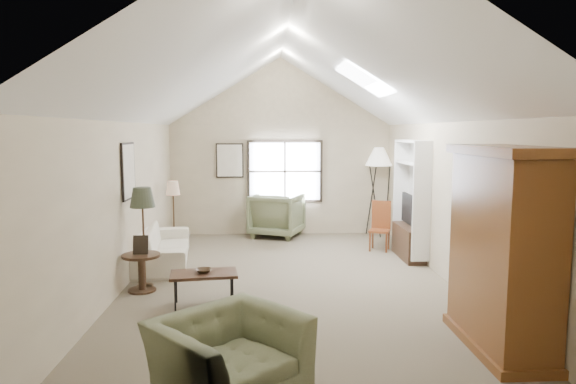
{
  "coord_description": "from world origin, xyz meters",
  "views": [
    {
      "loc": [
        -0.39,
        -7.69,
        2.36
      ],
      "look_at": [
        0.0,
        0.4,
        1.4
      ],
      "focal_mm": 32.0,
      "sensor_mm": 36.0,
      "label": 1
    }
  ],
  "objects_px": {
    "coffee_table": "(204,289)",
    "side_table": "(142,273)",
    "side_chair": "(380,226)",
    "armchair_near": "(229,361)",
    "armchair_far": "(277,215)",
    "armoire": "(503,249)",
    "sofa": "(163,246)"
  },
  "relations": [
    {
      "from": "coffee_table",
      "to": "side_table",
      "type": "distance_m",
      "value": 1.2
    },
    {
      "from": "side_table",
      "to": "side_chair",
      "type": "relative_size",
      "value": 0.57
    },
    {
      "from": "side_table",
      "to": "side_chair",
      "type": "xyz_separation_m",
      "value": [
        4.11,
        2.42,
        0.21
      ]
    },
    {
      "from": "armchair_near",
      "to": "armchair_far",
      "type": "distance_m",
      "value": 7.15
    },
    {
      "from": "armoire",
      "to": "side_chair",
      "type": "bearing_deg",
      "value": 93.35
    },
    {
      "from": "side_chair",
      "to": "armchair_near",
      "type": "bearing_deg",
      "value": -92.77
    },
    {
      "from": "armchair_far",
      "to": "coffee_table",
      "type": "xyz_separation_m",
      "value": [
        -1.12,
        -4.57,
        -0.26
      ]
    },
    {
      "from": "side_chair",
      "to": "sofa",
      "type": "bearing_deg",
      "value": -146.73
    },
    {
      "from": "armchair_far",
      "to": "side_table",
      "type": "bearing_deg",
      "value": 82.72
    },
    {
      "from": "coffee_table",
      "to": "side_table",
      "type": "relative_size",
      "value": 1.6
    },
    {
      "from": "armchair_far",
      "to": "side_table",
      "type": "xyz_separation_m",
      "value": [
        -2.11,
        -3.9,
        -0.21
      ]
    },
    {
      "from": "coffee_table",
      "to": "armchair_near",
      "type": "bearing_deg",
      "value": -78.73
    },
    {
      "from": "armoire",
      "to": "sofa",
      "type": "xyz_separation_m",
      "value": [
        -4.38,
        3.8,
        -0.77
      ]
    },
    {
      "from": "armoire",
      "to": "armchair_far",
      "type": "bearing_deg",
      "value": 110.39
    },
    {
      "from": "side_table",
      "to": "coffee_table",
      "type": "bearing_deg",
      "value": -34.16
    },
    {
      "from": "armoire",
      "to": "armchair_far",
      "type": "height_order",
      "value": "armoire"
    },
    {
      "from": "sofa",
      "to": "coffee_table",
      "type": "bearing_deg",
      "value": -163.11
    },
    {
      "from": "armoire",
      "to": "coffee_table",
      "type": "bearing_deg",
      "value": 155.71
    },
    {
      "from": "armoire",
      "to": "armchair_near",
      "type": "xyz_separation_m",
      "value": [
        -2.88,
        -1.03,
        -0.72
      ]
    },
    {
      "from": "armchair_near",
      "to": "side_table",
      "type": "distance_m",
      "value": 3.56
    },
    {
      "from": "armchair_far",
      "to": "side_chair",
      "type": "height_order",
      "value": "side_chair"
    },
    {
      "from": "side_table",
      "to": "armoire",
      "type": "bearing_deg",
      "value": -26.7
    },
    {
      "from": "armchair_near",
      "to": "armoire",
      "type": "bearing_deg",
      "value": -21.82
    },
    {
      "from": "armchair_far",
      "to": "armoire",
      "type": "bearing_deg",
      "value": 131.57
    },
    {
      "from": "armchair_near",
      "to": "coffee_table",
      "type": "bearing_deg",
      "value": 59.82
    },
    {
      "from": "armchair_near",
      "to": "coffee_table",
      "type": "xyz_separation_m",
      "value": [
        -0.51,
        2.55,
        -0.15
      ]
    },
    {
      "from": "armchair_far",
      "to": "side_table",
      "type": "height_order",
      "value": "armchair_far"
    },
    {
      "from": "coffee_table",
      "to": "side_table",
      "type": "xyz_separation_m",
      "value": [
        -0.99,
        0.67,
        0.05
      ]
    },
    {
      "from": "armoire",
      "to": "armchair_near",
      "type": "bearing_deg",
      "value": -160.37
    },
    {
      "from": "armchair_near",
      "to": "side_chair",
      "type": "relative_size",
      "value": 1.2
    },
    {
      "from": "side_table",
      "to": "side_chair",
      "type": "distance_m",
      "value": 4.77
    },
    {
      "from": "armchair_far",
      "to": "coffee_table",
      "type": "relative_size",
      "value": 1.2
    }
  ]
}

